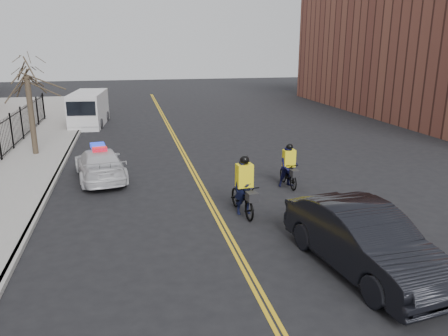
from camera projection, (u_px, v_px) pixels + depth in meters
ground at (216, 215)px, 15.01m from camera, size 120.00×120.00×0.00m
center_line_left at (184, 158)px, 22.51m from camera, size 0.10×60.00×0.01m
center_line_right at (187, 157)px, 22.54m from camera, size 0.10×60.00×0.01m
sidewalk at (30, 165)px, 20.95m from camera, size 3.00×60.00×0.15m
curb at (63, 163)px, 21.26m from camera, size 0.20×60.00×0.15m
building_across at (440, 46)px, 34.97m from camera, size 12.00×30.00×11.00m
street_tree at (28, 88)px, 21.86m from camera, size 3.20×3.20×4.80m
police_cruiser at (100, 164)px, 18.79m from camera, size 2.61×4.89×1.51m
dark_sedan at (363, 240)px, 11.12m from camera, size 2.53×5.39×1.71m
cargo_van at (89, 109)px, 31.15m from camera, size 2.57×5.80×2.36m
cyclist_near at (244, 194)px, 14.94m from camera, size 0.93×2.17×2.07m
cyclist_far at (289, 170)px, 17.80m from camera, size 0.82×1.80×1.81m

